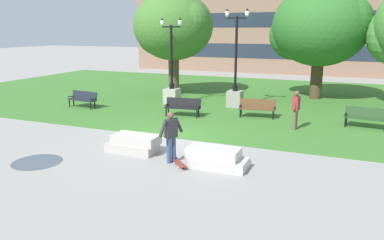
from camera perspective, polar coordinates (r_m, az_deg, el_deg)
name	(u,v)px	position (r m, az deg, el deg)	size (l,w,h in m)	color
ground_plane	(169,138)	(15.23, -3.46, -2.71)	(140.00, 140.00, 0.00)	gray
grass_lawn	(237,97)	(24.38, 6.85, 3.44)	(40.00, 20.00, 0.02)	#3D752D
concrete_block_center	(134,144)	(13.55, -8.82, -3.57)	(1.89, 0.90, 0.64)	#B2ADA3
concrete_block_left	(217,158)	(11.96, 3.76, -5.79)	(1.91, 0.90, 0.64)	#BCB7B2
person_skateboarder	(171,134)	(12.18, -3.23, -2.18)	(0.49, 1.03, 1.71)	#384C7A
skateboard	(179,163)	(12.13, -1.96, -6.59)	(0.87, 0.86, 0.14)	maroon
puddle	(37,162)	(13.49, -22.52, -5.93)	(1.63, 1.63, 0.01)	#47515B
park_bench_near_left	(183,106)	(18.81, -1.40, 2.15)	(1.85, 0.74, 0.90)	black
park_bench_near_right	(366,116)	(18.24, 25.00, 0.50)	(1.85, 0.75, 0.90)	#284723
park_bench_far_left	(257,107)	(18.83, 9.91, 1.96)	(1.85, 0.75, 0.90)	brown
park_bench_far_right	(83,98)	(21.80, -16.28, 3.20)	(1.85, 0.72, 0.90)	#1E232D
lamp_post_center	(172,87)	(21.91, -3.09, 5.05)	(1.32, 0.80, 4.90)	#ADA89E
lamp_post_left	(235,88)	(21.20, 6.58, 4.90)	(1.32, 0.80, 5.36)	gray
tree_far_right	(319,27)	(24.76, 18.82, 13.30)	(6.09, 5.80, 6.96)	#4C3823
tree_far_left	(173,27)	(25.04, -2.99, 13.93)	(5.42, 5.16, 6.67)	brown
person_bystander_near_lawn	(296,108)	(16.80, 15.56, 1.81)	(0.30, 0.62, 1.71)	brown
building_facade_distant	(268,16)	(38.41, 11.44, 15.31)	(28.51, 1.03, 11.18)	#8E6B56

